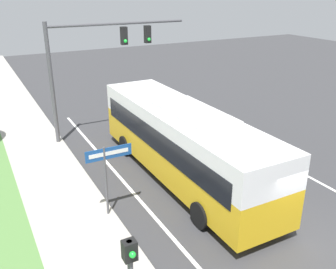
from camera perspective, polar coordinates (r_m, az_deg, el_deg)
The scene contains 5 objects.
ground_plane at distance 13.59m, azimuth 17.77°, elevation -13.79°, with size 80.00×80.00×0.00m, color #38383A.
lane_divider_near at distance 11.68m, azimuth 4.46°, elevation -19.34°, with size 0.14×30.00×0.01m.
bus at distance 15.38m, azimuth 2.19°, elevation -0.73°, with size 2.70×10.80×3.26m.
signal_gantry at distance 19.64m, azimuth -10.92°, elevation 11.97°, with size 7.41×0.41×6.12m.
street_sign at distance 12.89m, azimuth -9.19°, elevation -4.85°, with size 1.63×0.08×2.70m.
Camera 1 is at (-8.50, -7.32, 7.68)m, focal length 40.00 mm.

